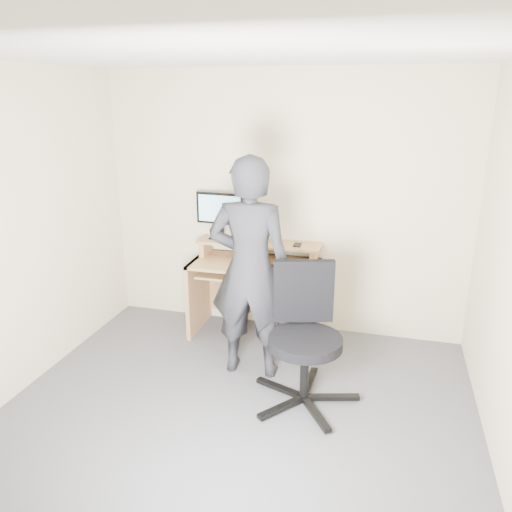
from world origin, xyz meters
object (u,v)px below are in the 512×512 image
at_px(desk, 257,280).
at_px(monitor, 220,211).
at_px(person, 250,269).
at_px(office_chair, 305,330).

height_order(desk, monitor, monitor).
bearing_deg(desk, person, -79.61).
xyz_separation_m(office_chair, person, (-0.50, 0.28, 0.35)).
bearing_deg(monitor, office_chair, -43.66).
bearing_deg(person, office_chair, 148.37).
height_order(office_chair, person, person).
xyz_separation_m(monitor, office_chair, (1.03, -1.10, -0.61)).
distance_m(monitor, person, 1.01).
bearing_deg(person, desk, -82.47).
relative_size(office_chair, person, 0.57).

